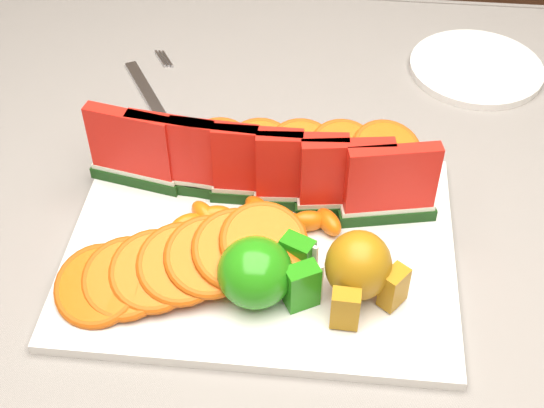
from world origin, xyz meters
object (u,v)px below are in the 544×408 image
platter (261,247)px  apple_cluster (263,272)px  side_plate (476,68)px  pear_cluster (360,269)px  fork (151,93)px

platter → apple_cluster: size_ratio=3.85×
apple_cluster → side_plate: (0.25, 0.42, -0.04)m
apple_cluster → pear_cluster: (0.09, 0.01, 0.01)m
platter → fork: size_ratio=2.16×
pear_cluster → fork: size_ratio=0.49×
pear_cluster → side_plate: pear_cluster is taller
side_plate → fork: side_plate is taller
platter → apple_cluster: 0.08m
pear_cluster → side_plate: (0.15, 0.42, -0.05)m
pear_cluster → fork: bearing=130.7°
pear_cluster → fork: 0.42m
apple_cluster → fork: bearing=119.3°
platter → pear_cluster: bearing=-30.2°
pear_cluster → fork: (-0.27, 0.32, -0.05)m
apple_cluster → side_plate: bearing=59.9°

